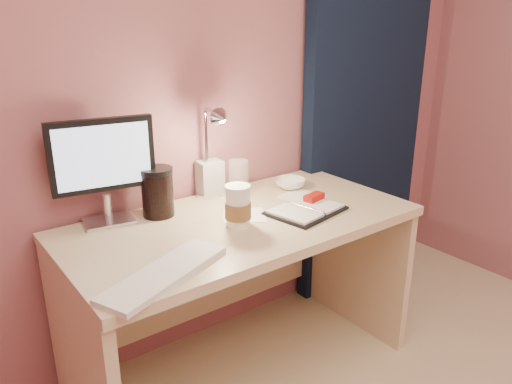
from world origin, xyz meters
TOP-DOWN VIEW (x-y plane):
  - room at (0.95, 1.69)m, footprint 3.50×3.50m
  - desk at (0.00, 1.45)m, footprint 1.40×0.70m
  - monitor at (-0.43, 1.66)m, footprint 0.39×0.16m
  - keyboard at (-0.46, 1.15)m, footprint 0.49×0.31m
  - planner at (0.26, 1.28)m, footprint 0.33×0.27m
  - paper_a at (0.36, 1.43)m, footprint 0.18×0.18m
  - paper_b at (0.03, 1.40)m, footprint 0.22×0.22m
  - paper_c at (0.01, 1.40)m, footprint 0.20×0.20m
  - coffee_cup at (-0.05, 1.33)m, footprint 0.10×0.10m
  - clear_cup at (0.15, 1.62)m, footprint 0.09×0.09m
  - bowl at (0.40, 1.55)m, footprint 0.17×0.17m
  - lotion_bottle at (0.04, 1.46)m, footprint 0.06×0.06m
  - dark_jar at (-0.24, 1.61)m, footprint 0.13×0.13m
  - product_box at (0.05, 1.69)m, footprint 0.11×0.09m
  - desk_lamp at (0.05, 1.58)m, footprint 0.12×0.26m

SIDE VIEW (x-z plane):
  - desk at x=0.00m, z-range 0.14..0.87m
  - paper_c at x=0.01m, z-range 0.73..0.73m
  - paper_a at x=0.36m, z-range 0.73..0.73m
  - paper_b at x=0.03m, z-range 0.73..0.73m
  - keyboard at x=-0.46m, z-range 0.73..0.75m
  - planner at x=0.26m, z-range 0.72..0.76m
  - bowl at x=0.40m, z-range 0.73..0.77m
  - lotion_bottle at x=0.04m, z-range 0.73..0.83m
  - coffee_cup at x=-0.05m, z-range 0.72..0.89m
  - clear_cup at x=0.15m, z-range 0.73..0.89m
  - product_box at x=0.05m, z-range 0.73..0.89m
  - dark_jar at x=-0.24m, z-range 0.73..0.91m
  - monitor at x=-0.43m, z-range 0.77..1.18m
  - desk_lamp at x=0.05m, z-range 0.78..1.20m
  - room at x=0.95m, z-range -0.61..2.89m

